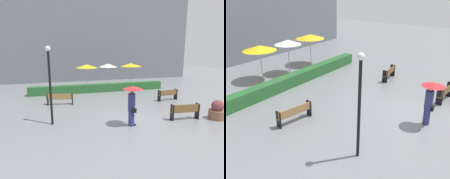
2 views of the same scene
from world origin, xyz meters
TOP-DOWN VIEW (x-y plane):
  - ground_plane at (0.00, 0.00)m, footprint 60.00×60.00m
  - bench_far_right at (4.22, 3.72)m, footprint 1.73×0.52m
  - bench_near_right at (2.75, -0.46)m, footprint 1.72×0.52m
  - bench_far_left at (-4.05, 4.81)m, footprint 1.91×0.67m
  - pedestrian_with_umbrella at (-0.55, -0.51)m, footprint 1.05×1.05m
  - lamp_post at (-4.58, 0.90)m, footprint 0.28×0.28m
  - patio_umbrella_yellow at (-1.08, 10.88)m, footprint 2.26×2.26m
  - patio_umbrella_white at (1.12, 10.45)m, footprint 1.96×1.96m
  - patio_umbrella_yellow_far at (3.79, 10.65)m, footprint 2.34×2.34m
  - hedge_strip at (-0.30, 8.40)m, footprint 12.76×0.70m

SIDE VIEW (x-z plane):
  - ground_plane at x=0.00m, z-range 0.00..0.00m
  - hedge_strip at x=-0.30m, z-range 0.00..0.77m
  - bench_far_left at x=-4.05m, z-range 0.08..0.91m
  - bench_far_right at x=4.22m, z-range 0.08..0.94m
  - bench_near_right at x=2.75m, z-range 0.08..1.00m
  - pedestrian_with_umbrella at x=-0.55m, z-range 0.35..2.50m
  - patio_umbrella_yellow at x=-1.08m, z-range 1.04..3.49m
  - patio_umbrella_yellow_far at x=3.79m, z-range 1.07..3.57m
  - patio_umbrella_white at x=1.12m, z-range 1.08..3.60m
  - lamp_post at x=-4.58m, z-range 0.45..4.61m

